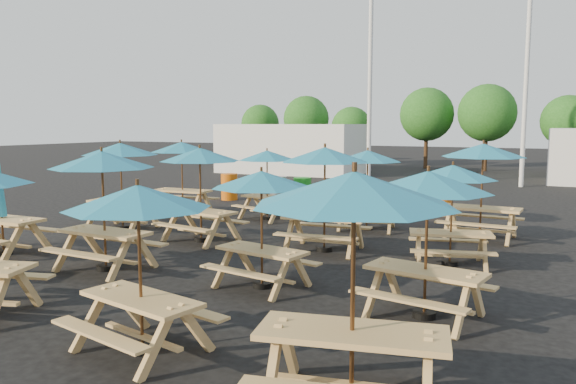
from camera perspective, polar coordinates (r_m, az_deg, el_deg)
The scene contains 28 objects.
ground at distance 13.04m, azimuth -2.95°, elevation -5.52°, with size 120.00×120.00×0.00m, color black.
picnic_unit_1 at distance 13.54m, azimuth -27.12°, elevation -1.59°, with size 1.92×1.69×2.39m.
picnic_unit_2 at distance 15.51m, azimuth -16.66°, elevation 3.66°, with size 2.06×2.06×2.33m.
picnic_unit_3 at distance 17.79m, azimuth -10.76°, elevation 4.05°, with size 2.04×2.04×2.28m.
picnic_unit_5 at distance 11.19m, azimuth -18.36°, elevation 2.38°, with size 2.01×2.01×2.32m.
picnic_unit_6 at distance 13.47m, azimuth -8.94°, elevation 3.16°, with size 2.18×2.18×2.26m.
picnic_unit_7 at distance 16.46m, azimuth -2.14°, elevation 3.29°, with size 2.13×2.13×2.06m.
picnic_unit_8 at distance 6.98m, azimuth -14.99°, elevation -1.58°, with size 2.08×2.08×2.10m.
picnic_unit_9 at distance 9.49m, azimuth -2.71°, elevation 0.52°, with size 1.98×1.98×2.04m.
picnic_unit_10 at distance 12.27m, azimuth 3.77°, elevation 3.12°, with size 2.14×2.14×2.33m.
picnic_unit_11 at distance 14.95m, azimuth 8.09°, elevation 3.13°, with size 2.09×2.09×2.14m.
picnic_unit_12 at distance 5.39m, azimuth 6.72°, elevation -1.24°, with size 2.40×2.40×2.38m.
picnic_unit_13 at distance 8.20m, azimuth 14.02°, elevation 0.08°, with size 2.11×2.11×2.17m.
picnic_unit_14 at distance 11.46m, azimuth 16.39°, elevation 1.31°, with size 2.10×2.10×2.03m.
picnic_unit_15 at distance 14.37m, azimuth 19.21°, elevation 3.42°, with size 2.08×2.08×2.36m.
waste_bin_0 at distance 20.97m, azimuth -5.99°, elevation 0.54°, with size 0.61×0.61×0.98m, color #CF5C0C.
waste_bin_1 at distance 19.73m, azimuth -0.99°, elevation 0.17°, with size 0.61×0.61×0.98m, color gray.
waste_bin_2 at distance 19.36m, azimuth 1.47°, elevation 0.04°, with size 0.61×0.61×0.98m, color #198D1E.
waste_bin_3 at distance 17.94m, azimuth 15.36°, elevation -0.75°, with size 0.61×0.61×0.98m, color #CF5C0C.
mast_0 at distance 26.60m, azimuth 8.38°, elevation 13.74°, with size 0.20×0.20×12.00m, color silver.
mast_1 at distance 27.33m, azimuth 23.17°, elevation 13.08°, with size 0.20×0.20×12.00m, color silver.
event_tent_0 at distance 32.42m, azimuth 0.30°, elevation 4.43°, with size 8.00×4.00×2.80m, color silver.
tree_0 at distance 41.63m, azimuth -2.84°, elevation 6.94°, with size 2.80×2.80×4.24m.
tree_1 at distance 38.48m, azimuth 1.85°, elevation 7.43°, with size 3.11×3.11×4.72m.
tree_2 at distance 36.97m, azimuth 6.45°, elevation 6.59°, with size 2.59×2.59×3.93m.
tree_3 at distance 36.69m, azimuth 13.93°, elevation 7.65°, with size 3.36×3.36×5.09m.
tree_4 at distance 35.62m, azimuth 19.56°, elevation 7.57°, with size 3.41×3.41×5.17m.
tree_5 at distance 35.77m, azimuth 26.54°, elevation 6.46°, with size 2.94×2.94×4.45m.
Camera 1 is at (6.25, -11.09, 2.81)m, focal length 35.00 mm.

